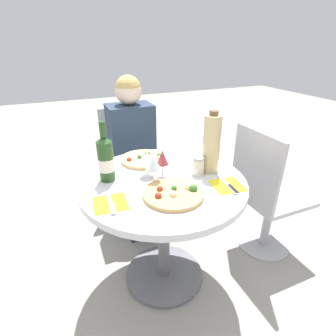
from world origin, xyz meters
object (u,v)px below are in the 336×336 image
chair_behind_diner (131,166)px  wine_bottle (106,159)px  pizza_large (174,193)px  tall_carafe (211,144)px  seated_diner (136,163)px  dining_table (164,204)px  chair_empty_side (265,197)px

chair_behind_diner → wine_bottle: (-0.30, -0.67, 0.39)m
pizza_large → tall_carafe: bearing=29.0°
seated_diner → tall_carafe: seated_diner is taller
seated_diner → dining_table: bearing=87.5°
seated_diner → wine_bottle: size_ratio=3.65×
chair_behind_diner → seated_diner: (-0.00, -0.15, 0.09)m
chair_behind_diner → chair_empty_side: bearing=130.7°
chair_behind_diner → pizza_large: 0.99m
pizza_large → tall_carafe: (0.29, 0.16, 0.15)m
dining_table → tall_carafe: 0.43m
chair_empty_side → tall_carafe: 0.62m
dining_table → pizza_large: size_ratio=2.99×
wine_bottle → tall_carafe: (0.55, -0.12, 0.04)m
dining_table → wine_bottle: 0.40m
seated_diner → tall_carafe: size_ratio=3.37×
dining_table → chair_empty_side: chair_empty_side is taller
wine_bottle → dining_table: bearing=-24.4°
dining_table → wine_bottle: bearing=155.6°
dining_table → tall_carafe: bearing=0.4°
chair_behind_diner → chair_empty_side: 1.07m
pizza_large → tall_carafe: tall_carafe is taller
chair_empty_side → pizza_large: 0.80m
dining_table → chair_behind_diner: chair_behind_diner is taller
wine_bottle → tall_carafe: bearing=-12.2°
wine_bottle → tall_carafe: size_ratio=0.92×
pizza_large → wine_bottle: 0.40m
seated_diner → chair_behind_diner: bearing=-90.0°
wine_bottle → chair_empty_side: bearing=-8.1°
seated_diner → chair_empty_side: 0.96m
pizza_large → chair_empty_side: bearing=10.9°
wine_bottle → pizza_large: bearing=-47.4°
dining_table → tall_carafe: tall_carafe is taller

